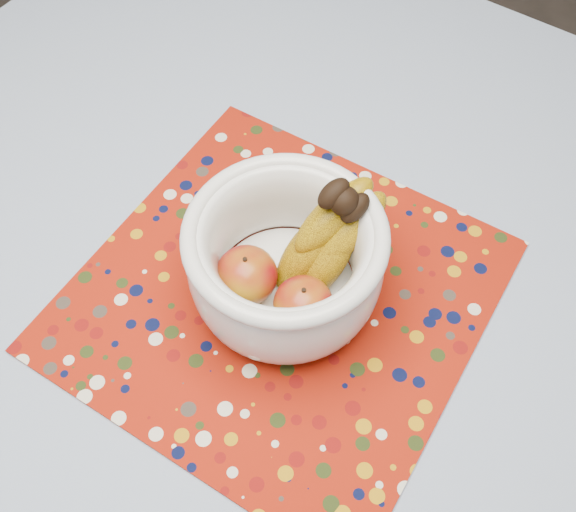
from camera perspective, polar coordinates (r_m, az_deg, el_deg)
The scene contains 4 objects.
table at distance 0.90m, azimuth -2.35°, elevation -5.25°, with size 1.20×1.20×0.75m.
tablecloth at distance 0.83m, azimuth -2.54°, elevation -2.65°, with size 1.32×1.32×0.01m, color slate.
placemat at distance 0.81m, azimuth -0.68°, elevation -3.30°, with size 0.46×0.46×0.00m, color maroon.
fruit_bowl at distance 0.75m, azimuth 0.88°, elevation 0.02°, with size 0.22×0.24×0.17m.
Camera 1 is at (0.27, -0.32, 1.47)m, focal length 42.00 mm.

